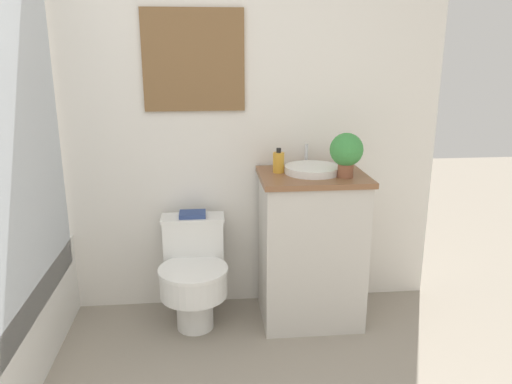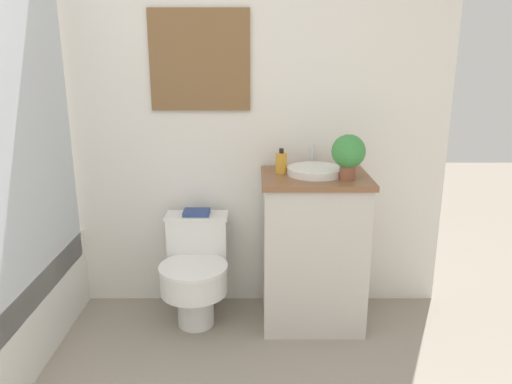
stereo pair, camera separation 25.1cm
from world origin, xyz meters
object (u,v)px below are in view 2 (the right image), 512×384
Objects in this scene: toilet at (198,270)px; sink at (317,171)px; potted_plant at (351,153)px; soap_bottle at (284,163)px; book_on_tank at (199,212)px.

sink is (0.67, 0.03, 0.57)m from toilet.
soap_bottle is at bearing 157.30° from potted_plant.
potted_plant is at bearing -22.70° from soap_bottle.
potted_plant reaches higher than toilet.
sink is 2.49× the size of soap_bottle.
book_on_tank is at bearing 171.30° from sink.
sink is 0.19m from soap_bottle.
sink is at bearing 2.75° from toilet.
potted_plant is at bearing -14.38° from book_on_tank.
soap_bottle is 0.58× the size of potted_plant.
soap_bottle reaches higher than book_on_tank.
sink is at bearing -10.23° from soap_bottle.
toilet is at bearing -172.34° from soap_bottle.
toilet is 4.04× the size of book_on_tank.
potted_plant is (0.82, -0.08, 0.69)m from toilet.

